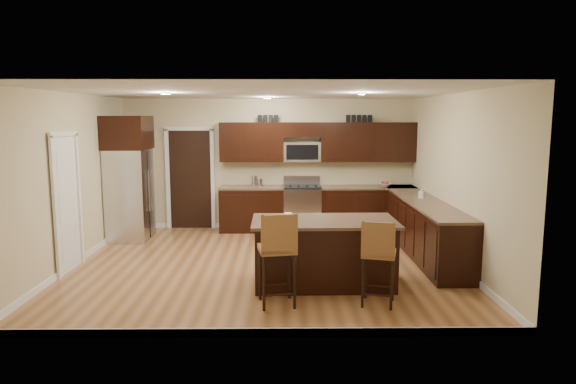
{
  "coord_description": "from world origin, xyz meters",
  "views": [
    {
      "loc": [
        0.28,
        -7.94,
        2.33
      ],
      "look_at": [
        0.37,
        0.4,
        1.11
      ],
      "focal_mm": 32.0,
      "sensor_mm": 36.0,
      "label": 1
    }
  ],
  "objects_px": {
    "island": "(324,254)",
    "stool_right": "(378,253)",
    "refrigerator": "(129,177)",
    "stool_left": "(278,249)",
    "range": "(302,208)"
  },
  "relations": [
    {
      "from": "refrigerator",
      "to": "range",
      "type": "bearing_deg",
      "value": 12.87
    },
    {
      "from": "stool_right",
      "to": "island",
      "type": "bearing_deg",
      "value": 140.61
    },
    {
      "from": "range",
      "to": "stool_right",
      "type": "height_order",
      "value": "range"
    },
    {
      "from": "refrigerator",
      "to": "stool_right",
      "type": "bearing_deg",
      "value": -40.9
    },
    {
      "from": "stool_left",
      "to": "stool_right",
      "type": "distance_m",
      "value": 1.24
    },
    {
      "from": "island",
      "to": "stool_right",
      "type": "bearing_deg",
      "value": -55.3
    },
    {
      "from": "island",
      "to": "stool_right",
      "type": "height_order",
      "value": "stool_right"
    },
    {
      "from": "range",
      "to": "island",
      "type": "xyz_separation_m",
      "value": [
        0.18,
        -3.44,
        -0.04
      ]
    },
    {
      "from": "stool_left",
      "to": "refrigerator",
      "type": "relative_size",
      "value": 0.5
    },
    {
      "from": "island",
      "to": "stool_right",
      "type": "relative_size",
      "value": 1.85
    },
    {
      "from": "stool_right",
      "to": "refrigerator",
      "type": "distance_m",
      "value": 5.42
    },
    {
      "from": "stool_left",
      "to": "island",
      "type": "bearing_deg",
      "value": 43.72
    },
    {
      "from": "island",
      "to": "stool_left",
      "type": "height_order",
      "value": "stool_left"
    },
    {
      "from": "range",
      "to": "refrigerator",
      "type": "relative_size",
      "value": 0.47
    },
    {
      "from": "range",
      "to": "stool_right",
      "type": "bearing_deg",
      "value": -79.71
    }
  ]
}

